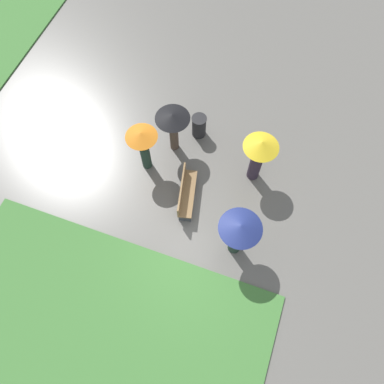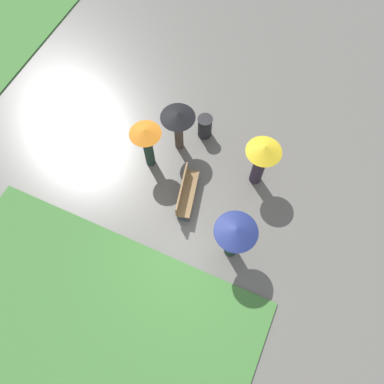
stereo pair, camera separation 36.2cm
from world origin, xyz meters
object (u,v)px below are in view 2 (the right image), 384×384
Objects in this scene: trash_bin at (205,127)px; crowd_person_navy at (235,236)px; park_bench at (186,192)px; crowd_person_black at (178,122)px; crowd_person_orange at (147,140)px; crowd_person_yellow at (262,157)px.

crowd_person_navy is at bearing -146.42° from trash_bin.
park_bench is 2.16m from crowd_person_black.
crowd_person_black is (-0.77, 0.59, 0.91)m from trash_bin.
crowd_person_orange is (-0.97, 0.59, -0.03)m from crowd_person_black.
trash_bin is 4.28m from crowd_person_navy.
crowd_person_navy is (-1.01, -1.89, 0.89)m from park_bench.
crowd_person_yellow is at bearing -113.35° from trash_bin.
crowd_person_black is (1.70, 1.01, 0.87)m from park_bench.
crowd_person_black is 0.95× the size of crowd_person_orange.
crowd_person_orange is at bearing 145.73° from trash_bin.
crowd_person_black is at bearing -47.52° from crowd_person_navy.
crowd_person_navy is 0.97× the size of crowd_person_yellow.
trash_bin is 0.45× the size of crowd_person_navy.
crowd_person_yellow is (2.54, 0.14, 0.02)m from crowd_person_navy.
trash_bin is at bearing 56.35° from crowd_person_yellow.
crowd_person_black reaches higher than trash_bin.
crowd_person_yellow is (-0.16, -2.76, 0.04)m from crowd_person_black.
crowd_person_yellow is (0.80, -3.35, 0.06)m from crowd_person_orange.
park_bench is 2.51m from trash_bin.
trash_bin is 2.54m from crowd_person_yellow.
trash_bin is 2.28m from crowd_person_orange.
crowd_person_yellow reaches higher than crowd_person_orange.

